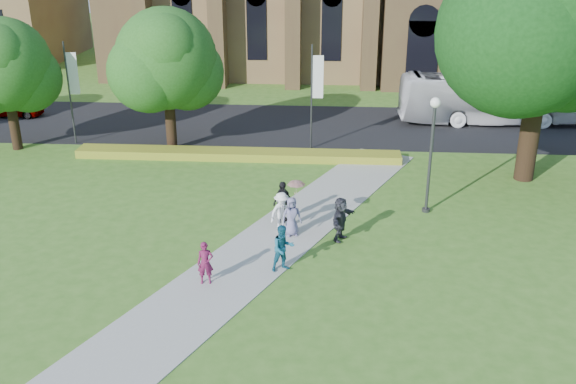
# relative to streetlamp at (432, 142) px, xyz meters

# --- Properties ---
(ground) EXTENTS (160.00, 160.00, 0.00)m
(ground) POSITION_rel_streetlamp_xyz_m (-7.50, -6.50, -3.30)
(ground) COLOR #3E7021
(ground) RESTS_ON ground
(road) EXTENTS (160.00, 10.00, 0.02)m
(road) POSITION_rel_streetlamp_xyz_m (-7.50, 13.50, -3.29)
(road) COLOR black
(road) RESTS_ON ground
(footpath) EXTENTS (15.58, 28.54, 0.04)m
(footpath) POSITION_rel_streetlamp_xyz_m (-7.50, -5.50, -3.28)
(footpath) COLOR #B2B2A8
(footpath) RESTS_ON ground
(flower_hedge) EXTENTS (18.00, 1.40, 0.45)m
(flower_hedge) POSITION_rel_streetlamp_xyz_m (-9.50, 6.70, -3.07)
(flower_hedge) COLOR gold
(flower_hedge) RESTS_ON ground
(streetlamp) EXTENTS (0.44, 0.44, 5.24)m
(streetlamp) POSITION_rel_streetlamp_xyz_m (0.00, 0.00, 0.00)
(streetlamp) COLOR #38383D
(streetlamp) RESTS_ON ground
(large_tree) EXTENTS (9.60, 9.60, 13.20)m
(large_tree) POSITION_rel_streetlamp_xyz_m (5.50, 4.50, 5.07)
(large_tree) COLOR #332114
(large_tree) RESTS_ON ground
(street_tree_0) EXTENTS (5.20, 5.20, 7.50)m
(street_tree_0) POSITION_rel_streetlamp_xyz_m (-22.50, 7.50, 1.58)
(street_tree_0) COLOR #332114
(street_tree_0) RESTS_ON ground
(street_tree_1) EXTENTS (5.60, 5.60, 8.05)m
(street_tree_1) POSITION_rel_streetlamp_xyz_m (-13.50, 8.00, 1.93)
(street_tree_1) COLOR #332114
(street_tree_1) RESTS_ON ground
(banner_pole_0) EXTENTS (0.70, 0.10, 6.00)m
(banner_pole_0) POSITION_rel_streetlamp_xyz_m (-5.39, 8.70, 0.09)
(banner_pole_0) COLOR #38383D
(banner_pole_0) RESTS_ON ground
(banner_pole_1) EXTENTS (0.70, 0.10, 6.00)m
(banner_pole_1) POSITION_rel_streetlamp_xyz_m (-19.39, 8.70, 0.09)
(banner_pole_1) COLOR #38383D
(banner_pole_1) RESTS_ON ground
(tour_coach) EXTENTS (11.94, 3.20, 3.30)m
(tour_coach) POSITION_rel_streetlamp_xyz_m (6.01, 14.90, -1.63)
(tour_coach) COLOR white
(tour_coach) RESTS_ON road
(car_0) EXTENTS (4.10, 1.73, 1.39)m
(car_0) POSITION_rel_streetlamp_xyz_m (-26.03, 14.31, -2.58)
(car_0) COLOR gray
(car_0) RESTS_ON road
(pedestrian_0) EXTENTS (0.64, 0.48, 1.58)m
(pedestrian_0) POSITION_rel_streetlamp_xyz_m (-8.69, -7.01, -2.46)
(pedestrian_0) COLOR maroon
(pedestrian_0) RESTS_ON footpath
(pedestrian_1) EXTENTS (1.09, 1.00, 1.80)m
(pedestrian_1) POSITION_rel_streetlamp_xyz_m (-6.01, -5.89, -2.35)
(pedestrian_1) COLOR #175976
(pedestrian_1) RESTS_ON footpath
(pedestrian_2) EXTENTS (1.27, 1.22, 1.73)m
(pedestrian_2) POSITION_rel_streetlamp_xyz_m (-6.33, -2.56, -2.39)
(pedestrian_2) COLOR white
(pedestrian_2) RESTS_ON footpath
(pedestrian_3) EXTENTS (1.00, 1.13, 1.83)m
(pedestrian_3) POSITION_rel_streetlamp_xyz_m (-6.38, -1.57, -2.34)
(pedestrian_3) COLOR black
(pedestrian_3) RESTS_ON footpath
(pedestrian_4) EXTENTS (0.94, 0.76, 1.66)m
(pedestrian_4) POSITION_rel_streetlamp_xyz_m (-5.89, -2.90, -2.42)
(pedestrian_4) COLOR slate
(pedestrian_4) RESTS_ON footpath
(pedestrian_5) EXTENTS (1.25, 1.77, 1.84)m
(pedestrian_5) POSITION_rel_streetlamp_xyz_m (-3.89, -3.20, -2.34)
(pedestrian_5) COLOR #2B2C34
(pedestrian_5) RESTS_ON footpath
(parasol) EXTENTS (0.84, 0.84, 0.62)m
(parasol) POSITION_rel_streetlamp_xyz_m (-5.71, -2.80, -1.28)
(parasol) COLOR #C0878F
(parasol) RESTS_ON pedestrian_4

